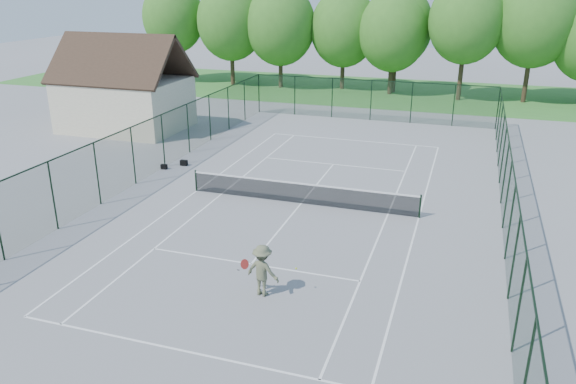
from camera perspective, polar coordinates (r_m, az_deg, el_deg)
name	(u,v)px	position (r m, az deg, el deg)	size (l,w,h in m)	color
ground	(301,204)	(26.60, 1.34, -1.18)	(140.00, 140.00, 0.00)	gray
grass_far	(393,92)	(55.02, 10.60, 9.94)	(80.00, 16.00, 0.01)	#3F8734
court_lines	(301,203)	(26.60, 1.34, -1.17)	(11.05, 23.85, 0.01)	white
tennis_net	(301,192)	(26.39, 1.35, -0.02)	(11.08, 0.08, 1.10)	black
fence_enclosure	(301,172)	(26.06, 1.37, 2.01)	(18.05, 36.05, 3.02)	#193720
utility_building	(124,85)	(41.38, -16.36, 10.41)	(8.60, 6.27, 6.63)	beige
tree_line_far	(397,27)	(54.27, 11.03, 16.16)	(39.40, 6.40, 9.70)	#3F2E1E
sports_bag_a	(164,167)	(32.22, -12.48, 2.53)	(0.34, 0.21, 0.27)	black
sports_bag_b	(184,163)	(32.63, -10.54, 2.93)	(0.40, 0.24, 0.31)	black
tennis_player	(262,270)	(18.77, -2.61, -7.96)	(1.95, 0.93, 1.81)	#5F6346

